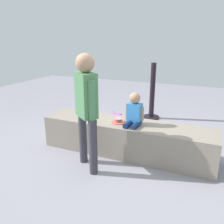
% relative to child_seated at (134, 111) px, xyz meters
% --- Properties ---
extents(ground_plane, '(12.00, 12.00, 0.00)m').
position_rel_child_seated_xyz_m(ground_plane, '(-0.12, 0.04, -0.72)').
color(ground_plane, gray).
extents(concrete_ledge, '(2.65, 0.59, 0.51)m').
position_rel_child_seated_xyz_m(concrete_ledge, '(-0.12, 0.04, -0.47)').
color(concrete_ledge, gray).
rests_on(concrete_ledge, ground_plane).
extents(child_seated, '(0.28, 0.32, 0.48)m').
position_rel_child_seated_xyz_m(child_seated, '(0.00, 0.00, 0.00)').
color(child_seated, navy).
rests_on(child_seated, concrete_ledge).
extents(adult_standing, '(0.39, 0.35, 1.57)m').
position_rel_child_seated_xyz_m(adult_standing, '(-0.46, -0.58, 0.23)').
color(adult_standing, '#37343D').
rests_on(adult_standing, ground_plane).
extents(cake_plate, '(0.22, 0.22, 0.07)m').
position_rel_child_seated_xyz_m(cake_plate, '(-0.24, -0.01, -0.19)').
color(cake_plate, '#E0594C').
rests_on(cake_plate, concrete_ledge).
extents(gift_bag, '(0.20, 0.10, 0.37)m').
position_rel_child_seated_xyz_m(gift_bag, '(-0.64, 0.86, -0.55)').
color(gift_bag, '#B259BF').
rests_on(gift_bag, ground_plane).
extents(railing_post, '(0.36, 0.36, 1.23)m').
position_rel_child_seated_xyz_m(railing_post, '(-0.19, 1.84, -0.25)').
color(railing_post, black).
rests_on(railing_post, ground_plane).
extents(water_bottle_near_gift, '(0.07, 0.07, 0.19)m').
position_rel_child_seated_xyz_m(water_bottle_near_gift, '(-0.93, 1.41, -0.63)').
color(water_bottle_near_gift, silver).
rests_on(water_bottle_near_gift, ground_plane).
extents(water_bottle_far_side, '(0.07, 0.07, 0.19)m').
position_rel_child_seated_xyz_m(water_bottle_far_side, '(-0.86, 1.19, -0.64)').
color(water_bottle_far_side, silver).
rests_on(water_bottle_far_side, ground_plane).
extents(party_cup_red, '(0.08, 0.08, 0.09)m').
position_rel_child_seated_xyz_m(party_cup_red, '(0.79, 0.51, -0.67)').
color(party_cup_red, red).
rests_on(party_cup_red, ground_plane).
extents(cake_box_white, '(0.32, 0.37, 0.11)m').
position_rel_child_seated_xyz_m(cake_box_white, '(0.42, 1.22, -0.67)').
color(cake_box_white, white).
rests_on(cake_box_white, ground_plane).
extents(handbag_black_leather, '(0.32, 0.11, 0.32)m').
position_rel_child_seated_xyz_m(handbag_black_leather, '(0.77, 0.81, -0.61)').
color(handbag_black_leather, black).
rests_on(handbag_black_leather, ground_plane).
extents(handbag_brown_canvas, '(0.31, 0.11, 0.33)m').
position_rel_child_seated_xyz_m(handbag_brown_canvas, '(-1.26, 0.51, -0.60)').
color(handbag_brown_canvas, brown).
rests_on(handbag_brown_canvas, ground_plane).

